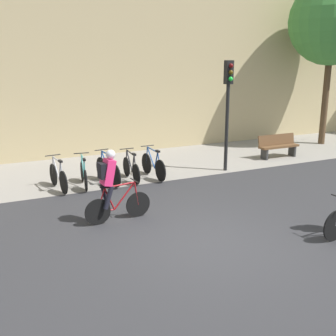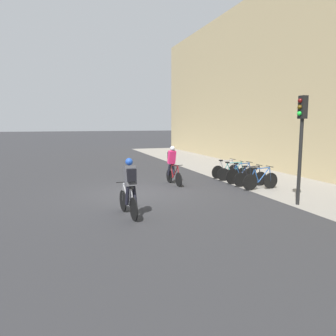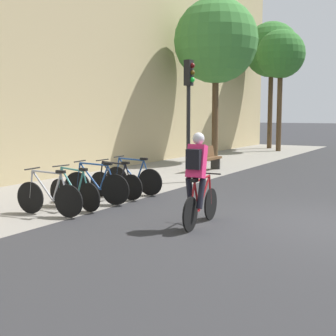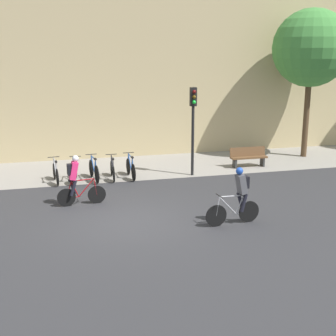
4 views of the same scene
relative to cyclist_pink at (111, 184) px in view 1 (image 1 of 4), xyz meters
name	(u,v)px [view 1 (image 1 of 4)]	position (x,y,z in m)	size (l,w,h in m)	color
ground	(207,243)	(1.45, -1.98, -0.95)	(200.00, 200.00, 0.00)	#2B2B2D
kerb_strip	(110,168)	(1.45, 4.77, -0.94)	(44.00, 4.50, 0.01)	gray
building_facade	(84,13)	(1.45, 7.32, 4.44)	(44.00, 0.60, 10.77)	tan
cyclist_pink	(111,184)	(0.00, 0.00, 0.00)	(1.67, 0.47, 1.75)	black
parked_bike_0	(58,176)	(-0.64, 3.10, -0.55)	(0.46, 1.64, 0.97)	black
parked_bike_1	(84,174)	(0.12, 3.10, -0.56)	(0.46, 1.62, 0.95)	black
parked_bike_2	(108,170)	(0.89, 3.10, -0.53)	(0.46, 1.74, 0.99)	black
parked_bike_3	(131,168)	(1.65, 3.10, -0.56)	(0.46, 1.63, 0.95)	black
parked_bike_4	(153,165)	(2.41, 3.10, -0.54)	(0.46, 1.73, 0.98)	black
traffic_light_pole	(228,96)	(5.00, 2.83, 1.61)	(0.26, 0.30, 3.69)	black
bench	(278,146)	(7.89, 3.61, -0.48)	(1.69, 0.44, 0.89)	brown
street_tree_0	(333,22)	(11.44, 4.91, 4.29)	(3.66, 3.66, 7.08)	#4C3823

